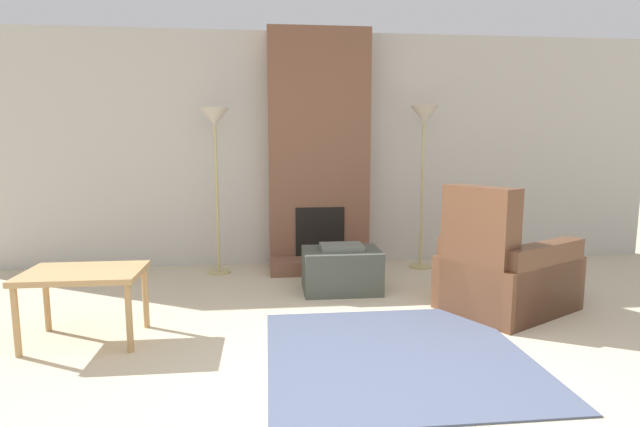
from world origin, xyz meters
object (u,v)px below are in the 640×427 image
armchair (503,275)px  floor_lamp_right (424,129)px  side_table (84,280)px  floor_lamp_left (215,132)px  ottoman (341,269)px

armchair → floor_lamp_right: size_ratio=0.71×
side_table → floor_lamp_left: floor_lamp_left is taller
side_table → floor_lamp_right: floor_lamp_right is taller
armchair → floor_lamp_left: floor_lamp_left is taller
side_table → ottoman: bearing=27.0°
ottoman → side_table: side_table is taller
ottoman → floor_lamp_left: (-1.21, 0.80, 1.29)m
ottoman → floor_lamp_left: size_ratio=0.41×
floor_lamp_left → side_table: bearing=-112.6°
floor_lamp_left → armchair: bearing=-31.2°
floor_lamp_left → floor_lamp_right: bearing=0.0°
ottoman → armchair: bearing=-28.8°
side_table → floor_lamp_left: bearing=67.4°
side_table → floor_lamp_left: 2.22m
floor_lamp_left → floor_lamp_right: (2.23, 0.00, 0.03)m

